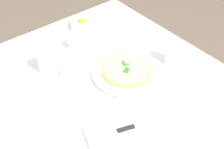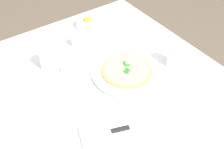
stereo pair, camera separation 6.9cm
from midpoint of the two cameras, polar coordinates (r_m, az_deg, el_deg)
The scene contains 10 objects.
dining_table at distance 1.46m, azimuth -4.12°, elevation -5.03°, with size 1.17×1.17×0.73m.
pizza_plate at distance 1.41m, azimuth 1.46°, elevation 0.55°, with size 0.34×0.34×0.02m.
pizza at distance 1.40m, azimuth 1.47°, elevation 0.98°, with size 0.25×0.25×0.02m.
coffee_cup_far_right at distance 1.40m, azimuth -9.97°, elevation 0.50°, with size 0.13×0.13×0.06m.
coffee_cup_near_left at distance 1.58m, azimuth -8.65°, elevation 6.25°, with size 0.13×0.13×0.06m.
water_glass_left_edge at distance 1.47m, azimuth 10.52°, elevation 3.96°, with size 0.07×0.07×0.11m.
water_glass_center_back at distance 1.44m, azimuth -14.42°, elevation 2.35°, with size 0.08×0.08×0.12m.
napkin_folded at distance 1.16m, azimuth -1.22°, elevation -11.84°, with size 0.25×0.19×0.02m.
dinner_knife at distance 1.15m, azimuth -1.37°, elevation -11.47°, with size 0.19×0.08×0.01m.
citrus_bowl at distance 1.73m, azimuth -6.88°, elevation 10.00°, with size 0.15×0.15×0.06m.
Camera 1 is at (0.56, 0.81, 1.68)m, focal length 45.90 mm.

